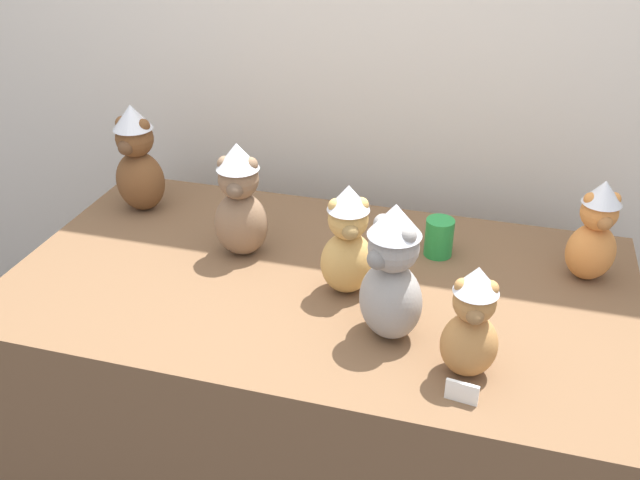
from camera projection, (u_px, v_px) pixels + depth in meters
wall_back at (381, 23)px, 2.20m from camera, size 7.00×0.08×2.60m
display_table at (320, 389)px, 2.06m from camera, size 1.66×0.92×0.78m
teddy_bear_honey at (348, 241)px, 1.75m from camera, size 0.17×0.16×0.30m
teddy_bear_ash at (392, 274)px, 1.57m from camera, size 0.20×0.20×0.35m
teddy_bear_mocha at (240, 202)px, 1.90m from camera, size 0.17×0.15×0.33m
teddy_bear_caramel at (472, 323)px, 1.47m from camera, size 0.14×0.12×0.28m
teddy_bear_chestnut at (137, 160)px, 2.14m from camera, size 0.16×0.14×0.34m
teddy_bear_ginger at (595, 232)px, 1.80m from camera, size 0.16×0.14×0.29m
party_cup_green at (439, 237)px, 1.95m from camera, size 0.08×0.08×0.11m
name_card_front_left at (462, 392)px, 1.45m from camera, size 0.07×0.02×0.05m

